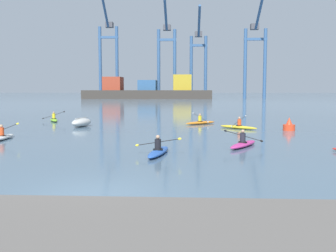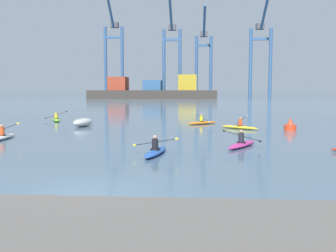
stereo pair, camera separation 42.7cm
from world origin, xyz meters
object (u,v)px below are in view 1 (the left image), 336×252
at_px(gantry_crane_east, 256,50).
at_px(kayak_yellow, 238,127).
at_px(gantry_crane_west_mid, 167,52).
at_px(kayak_blue, 158,151).
at_px(kayak_white, 2,137).
at_px(gantry_crane_east_mid, 198,55).
at_px(kayak_lime, 54,119).
at_px(kayak_orange, 201,122).
at_px(channel_buoy, 289,126).
at_px(capsized_dinghy, 82,122).
at_px(container_barge, 148,91).
at_px(kayak_magenta, 243,144).
at_px(gantry_crane_west, 108,49).

height_order(gantry_crane_east, kayak_yellow, gantry_crane_east).
xyz_separation_m(gantry_crane_west_mid, kayak_blue, (6.75, -127.46, -16.78)).
distance_m(gantry_crane_east, kayak_white, 124.54).
distance_m(gantry_crane_east_mid, kayak_yellow, 120.60).
relative_size(kayak_lime, kayak_orange, 1.12).
height_order(gantry_crane_west_mid, channel_buoy, gantry_crane_west_mid).
relative_size(gantry_crane_east_mid, capsized_dinghy, 11.57).
bearing_deg(gantry_crane_east, gantry_crane_east_mid, 155.84).
bearing_deg(kayak_blue, kayak_lime, 121.36).
bearing_deg(kayak_blue, gantry_crane_east_mid, 87.80).
bearing_deg(container_barge, kayak_blue, -83.90).
relative_size(kayak_blue, kayak_yellow, 1.16).
distance_m(container_barge, gantry_crane_west_mid, 18.22).
xyz_separation_m(capsized_dinghy, kayak_lime, (-4.27, 5.43, -0.18)).
distance_m(gantry_crane_east, channel_buoy, 114.15).
bearing_deg(container_barge, kayak_orange, -81.48).
bearing_deg(kayak_magenta, capsized_dinghy, 136.94).
bearing_deg(gantry_crane_east, kayak_magenta, -99.69).
bearing_deg(capsized_dinghy, channel_buoy, -8.04).
height_order(gantry_crane_west, kayak_lime, gantry_crane_west).
xyz_separation_m(gantry_crane_east, kayak_blue, (-25.00, -123.41, -16.93)).
height_order(gantry_crane_east_mid, kayak_blue, gantry_crane_east_mid).
xyz_separation_m(gantry_crane_west, kayak_white, (19.37, -127.12, -18.61)).
height_order(gantry_crane_east, kayak_orange, gantry_crane_east).
bearing_deg(gantry_crane_west, kayak_magenta, -75.34).
bearing_deg(channel_buoy, kayak_orange, 141.20).
bearing_deg(kayak_lime, capsized_dinghy, -51.80).
bearing_deg(gantry_crane_east, kayak_white, -106.53).
height_order(capsized_dinghy, kayak_lime, kayak_lime).
height_order(kayak_yellow, kayak_white, kayak_white).
xyz_separation_m(gantry_crane_east, kayak_white, (-35.10, -118.28, -16.93)).
height_order(capsized_dinghy, channel_buoy, channel_buoy).
bearing_deg(kayak_orange, container_barge, 98.52).
bearing_deg(gantry_crane_east_mid, channel_buoy, -88.12).
xyz_separation_m(gantry_crane_east_mid, kayak_magenta, (-0.69, -129.54, -15.98)).
bearing_deg(kayak_white, gantry_crane_east_mid, 83.19).
bearing_deg(capsized_dinghy, gantry_crane_east_mid, 83.90).
height_order(kayak_magenta, kayak_white, kayak_white).
relative_size(capsized_dinghy, channel_buoy, 2.79).
relative_size(gantry_crane_west_mid, gantry_crane_east, 0.97).
height_order(kayak_magenta, kayak_yellow, kayak_yellow).
height_order(container_barge, kayak_lime, container_barge).
relative_size(gantry_crane_east_mid, gantry_crane_east, 0.93).
xyz_separation_m(container_barge, gantry_crane_east, (37.60, 5.56, 14.48)).
relative_size(container_barge, kayak_lime, 13.18).
bearing_deg(kayak_white, kayak_magenta, -9.11).
relative_size(gantry_crane_west_mid, kayak_magenta, 10.28).
bearing_deg(gantry_crane_west_mid, gantry_crane_east, -7.26).
relative_size(channel_buoy, kayak_lime, 0.30).
height_order(kayak_lime, kayak_white, kayak_white).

